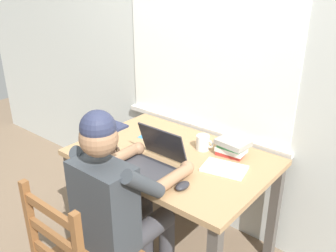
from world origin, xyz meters
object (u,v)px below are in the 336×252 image
Objects in this scene: seated_person at (119,201)px; computer_mouse at (182,186)px; book_stack_main at (232,147)px; desk at (172,169)px; landscape_photo_print at (149,137)px; coffee_mug_dark at (111,148)px; laptop at (153,159)px; coffee_mug_white at (203,143)px.

seated_person is 12.46× the size of computer_mouse.
desk is at bearing -141.22° from book_stack_main.
seated_person is at bearing -68.63° from landscape_photo_print.
book_stack_main reaches higher than coffee_mug_dark.
laptop reaches higher than coffee_mug_white.
seated_person is 0.35m from computer_mouse.
desk is 3.75× the size of laptop.
laptop is at bearing -51.38° from landscape_photo_print.
laptop is 0.39m from coffee_mug_white.
laptop reaches higher than desk.
seated_person reaches higher than coffee_mug_dark.
coffee_mug_dark is at bearing 142.45° from seated_person.
coffee_mug_dark reaches higher than computer_mouse.
laptop is at bearing -88.29° from desk.
book_stack_main reaches higher than landscape_photo_print.
coffee_mug_white is at bearing 111.13° from computer_mouse.
coffee_mug_white is 0.59× the size of book_stack_main.
laptop is at bearing -105.56° from coffee_mug_white.
laptop reaches higher than book_stack_main.
book_stack_main is at bearing 15.06° from coffee_mug_white.
coffee_mug_dark is at bearing -140.42° from book_stack_main.
seated_person reaches higher than book_stack_main.
seated_person is at bearing -86.37° from desk.
computer_mouse is (0.28, -0.26, 0.12)m from desk.
laptop is 2.54× the size of landscape_photo_print.
landscape_photo_print is (-0.57, 0.36, -0.02)m from computer_mouse.
seated_person reaches higher than desk.
computer_mouse is 0.81× the size of coffee_mug_white.
laptop is 1.59× the size of book_stack_main.
laptop is 0.29m from computer_mouse.
coffee_mug_dark is (-0.40, -0.43, 0.00)m from coffee_mug_white.
desk is 0.24m from laptop.
book_stack_main is at bearing 70.17° from seated_person.
seated_person is 10.12× the size of coffee_mug_white.
book_stack_main is (0.29, 0.43, 0.01)m from laptop.
laptop reaches higher than landscape_photo_print.
laptop is 2.78× the size of coffee_mug_dark.
book_stack_main is (0.01, 0.50, 0.04)m from computer_mouse.
coffee_mug_dark is at bearing 178.32° from computer_mouse.
coffee_mug_dark is at bearing -168.83° from laptop.
coffee_mug_dark is 0.76m from book_stack_main.
coffee_mug_white is 0.19m from book_stack_main.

